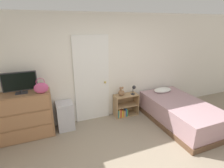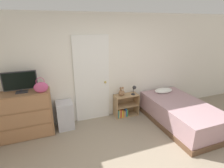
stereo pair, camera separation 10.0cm
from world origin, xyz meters
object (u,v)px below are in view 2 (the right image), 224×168
object	(u,v)px
tv	(20,82)
storage_bin	(65,115)
handbag	(41,87)
bed	(180,113)
teddy_bear	(122,92)
dresser	(26,115)
desk_lamp	(134,89)
bookshelf	(124,107)

from	to	relation	value
tv	storage_bin	world-z (taller)	tv
handbag	bed	xyz separation A→B (m)	(3.01, -0.64, -0.84)
teddy_bear	handbag	bearing A→B (deg)	-173.86
dresser	tv	bearing A→B (deg)	70.13
dresser	desk_lamp	distance (m)	2.56
tv	storage_bin	bearing A→B (deg)	0.44
dresser	teddy_bear	bearing A→B (deg)	1.74
teddy_bear	desk_lamp	world-z (taller)	desk_lamp
storage_bin	bookshelf	distance (m)	1.52
tv	bed	size ratio (longest dim) A/B	0.32
tv	handbag	bearing A→B (deg)	-22.43
handbag	bookshelf	size ratio (longest dim) A/B	0.51
dresser	teddy_bear	world-z (taller)	dresser
tv	bed	bearing A→B (deg)	-13.23
desk_lamp	storage_bin	bearing A→B (deg)	179.87
handbag	desk_lamp	world-z (taller)	handbag
bed	desk_lamp	bearing A→B (deg)	136.57
bookshelf	teddy_bear	xyz separation A→B (m)	(-0.09, -0.00, 0.45)
handbag	bookshelf	bearing A→B (deg)	5.95
dresser	teddy_bear	distance (m)	2.23
handbag	storage_bin	world-z (taller)	handbag
bookshelf	teddy_bear	bearing A→B (deg)	-177.95
tv	desk_lamp	bearing A→B (deg)	0.05
storage_bin	bookshelf	xyz separation A→B (m)	(1.51, 0.04, -0.09)
handbag	bed	distance (m)	3.19
dresser	storage_bin	bearing A→B (deg)	2.13
bookshelf	teddy_bear	distance (m)	0.46
dresser	teddy_bear	xyz separation A→B (m)	(2.22, 0.07, 0.18)
handbag	bookshelf	xyz separation A→B (m)	(1.93, 0.20, -0.89)
teddy_bear	desk_lamp	bearing A→B (deg)	-7.24
storage_bin	bed	xyz separation A→B (m)	(2.59, -0.80, -0.04)
bookshelf	desk_lamp	xyz separation A→B (m)	(0.24, -0.04, 0.51)
handbag	teddy_bear	bearing A→B (deg)	6.14
tv	bookshelf	distance (m)	2.51
handbag	storage_bin	xyz separation A→B (m)	(0.42, 0.16, -0.80)
bookshelf	bed	distance (m)	1.37
desk_lamp	bookshelf	bearing A→B (deg)	169.28
handbag	bed	size ratio (longest dim) A/B	0.16
tv	teddy_bear	size ratio (longest dim) A/B	2.66
storage_bin	desk_lamp	size ratio (longest dim) A/B	2.65
dresser	teddy_bear	size ratio (longest dim) A/B	4.52
tv	dresser	bearing A→B (deg)	-109.87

